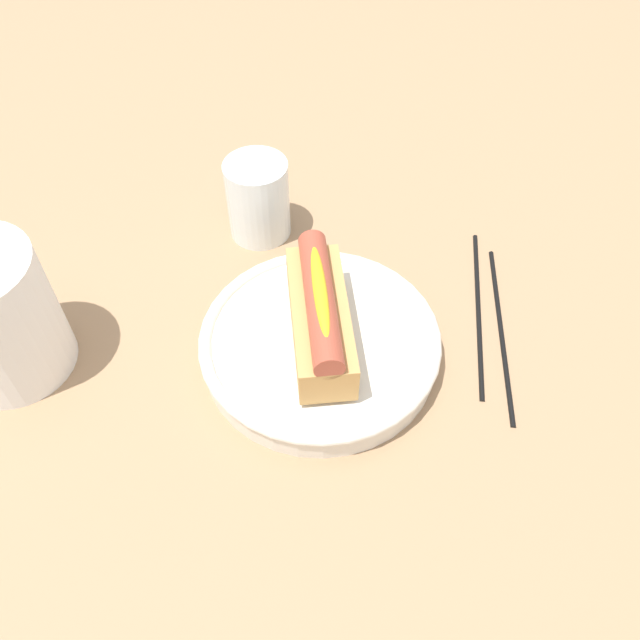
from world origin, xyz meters
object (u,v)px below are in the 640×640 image
Objects in this scene: hotdog_front at (320,314)px; chopstick_near at (479,309)px; chopstick_far at (501,329)px; water_glass at (258,203)px; serving_bowl at (320,344)px.

chopstick_near is at bearing -83.26° from hotdog_front.
chopstick_near is 1.00× the size of chopstick_far.
serving_bowl is at bearing -171.79° from water_glass.
serving_bowl is 0.04m from hotdog_front.
hotdog_front is 1.72× the size of water_glass.
chopstick_near and chopstick_far have the same top height.
serving_bowl reaches higher than chopstick_far.
hotdog_front reaches higher than serving_bowl.
hotdog_front reaches higher than chopstick_near.
serving_bowl is at bearing 103.97° from chopstick_far.
chopstick_far is (-0.01, -0.18, -0.02)m from serving_bowl.
hotdog_front reaches higher than chopstick_far.
serving_bowl is 0.18m from chopstick_far.
chopstick_far is at bearing -133.32° from water_glass.
hotdog_front is 0.70× the size of chopstick_near.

